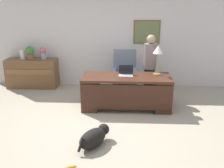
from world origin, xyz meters
The scene contains 13 objects.
ground_plane centered at (0.00, 0.00, 0.00)m, with size 12.00×12.00×0.00m, color #9E937F.
back_wall centered at (0.01, 2.60, 1.35)m, with size 7.00×0.16×2.70m.
desk centered at (0.43, 0.85, 0.41)m, with size 1.98×0.80×0.75m.
credenza centered at (-2.24, 2.25, 0.41)m, with size 1.42×0.50×0.82m.
armchair centered at (0.39, 1.87, 0.51)m, with size 0.60×0.59×1.15m.
person_standing centered at (1.01, 1.58, 0.81)m, with size 0.32×0.32×1.59m.
dog_lying centered at (-0.12, -0.77, 0.16)m, with size 0.57×0.66×0.30m.
laptop centered at (0.41, 0.96, 0.81)m, with size 0.32×0.22×0.22m.
desk_lamp centered at (1.11, 1.04, 1.28)m, with size 0.22×0.22×0.67m.
vase_with_flowers centered at (-1.88, 2.25, 1.01)m, with size 0.17×0.17×0.34m.
vase_empty centered at (-2.48, 2.25, 0.94)m, with size 0.13×0.13×0.26m, color silver.
potted_plant centered at (-2.26, 2.25, 1.02)m, with size 0.24×0.24×0.36m.
dog_toy_bone centered at (-0.40, -1.42, 0.03)m, with size 0.20×0.05×0.05m, color orange.
Camera 1 is at (0.35, -4.37, 2.26)m, focal length 39.20 mm.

